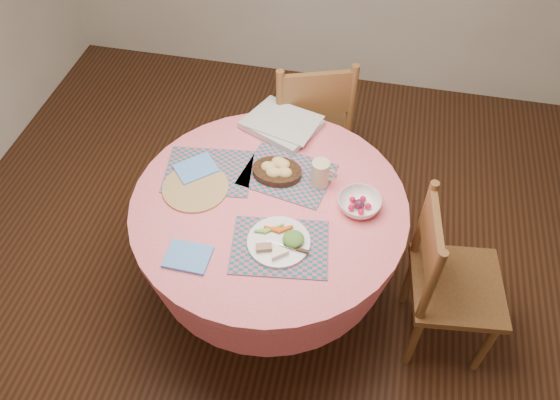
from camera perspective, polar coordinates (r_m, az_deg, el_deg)
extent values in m
plane|color=#331C0F|center=(3.03, -0.94, -9.54)|extent=(4.00, 4.00, 0.00)
cylinder|color=#F4727F|center=(2.44, -1.15, -0.58)|extent=(1.24, 1.24, 0.04)
cone|color=#F4727F|center=(2.57, -1.09, -3.04)|extent=(1.24, 1.24, 0.30)
cylinder|color=black|center=(2.84, -0.99, -7.24)|extent=(0.14, 0.14, 0.44)
cylinder|color=black|center=(3.00, -0.95, -9.25)|extent=(0.56, 0.56, 0.06)
cube|color=brown|center=(2.65, 18.00, -8.57)|extent=(0.46, 0.48, 0.04)
cylinder|color=brown|center=(2.80, 20.72, -14.15)|extent=(0.04, 0.04, 0.44)
cylinder|color=brown|center=(2.97, 19.74, -8.10)|extent=(0.04, 0.04, 0.44)
cylinder|color=brown|center=(2.72, 13.80, -14.08)|extent=(0.04, 0.04, 0.44)
cylinder|color=brown|center=(2.89, 13.35, -7.85)|extent=(0.04, 0.04, 0.44)
cylinder|color=brown|center=(2.32, 15.42, -8.81)|extent=(0.04, 0.04, 0.49)
cylinder|color=brown|center=(2.52, 14.76, -2.03)|extent=(0.04, 0.04, 0.49)
cube|color=brown|center=(2.34, 15.55, -3.88)|extent=(0.07, 0.35, 0.24)
cube|color=brown|center=(3.22, 2.92, 8.06)|extent=(0.58, 0.57, 0.04)
cylinder|color=brown|center=(3.54, 5.36, 7.28)|extent=(0.05, 0.05, 0.47)
cylinder|color=brown|center=(3.49, -0.76, 6.81)|extent=(0.05, 0.05, 0.47)
cylinder|color=brown|center=(3.29, 6.49, 3.17)|extent=(0.05, 0.05, 0.47)
cylinder|color=brown|center=(3.24, -0.04, 2.60)|extent=(0.05, 0.05, 0.47)
cylinder|color=brown|center=(2.94, 7.41, 9.61)|extent=(0.05, 0.05, 0.52)
cylinder|color=brown|center=(2.88, 0.01, 9.11)|extent=(0.05, 0.05, 0.52)
cube|color=brown|center=(2.84, 3.85, 11.00)|extent=(0.37, 0.15, 0.25)
cube|color=#116258|center=(2.27, -0.02, -4.92)|extent=(0.44, 0.35, 0.01)
cube|color=#116258|center=(2.57, -7.47, 2.99)|extent=(0.44, 0.35, 0.01)
cube|color=#116258|center=(2.53, 0.78, 2.67)|extent=(0.45, 0.37, 0.01)
cylinder|color=olive|center=(2.50, -8.82, 1.28)|extent=(0.30, 0.30, 0.01)
cube|color=#578EE0|center=(2.26, -9.59, -5.88)|extent=(0.18, 0.14, 0.01)
cube|color=#578EE0|center=(2.57, -8.77, 3.26)|extent=(0.23, 0.22, 0.01)
cylinder|color=white|center=(2.27, -0.13, -4.39)|extent=(0.26, 0.26, 0.01)
ellipsoid|color=#274B1A|center=(2.24, 1.32, -4.46)|extent=(0.11, 0.11, 0.04)
cylinder|color=#FAE5C8|center=(2.22, -0.74, -5.37)|extent=(0.13, 0.13, 0.02)
cube|color=#977857|center=(2.24, -1.95, -4.53)|extent=(0.07, 0.05, 0.02)
cube|color=silver|center=(2.24, 0.20, -4.91)|extent=(0.15, 0.03, 0.00)
cylinder|color=black|center=(2.51, -0.32, 2.97)|extent=(0.23, 0.23, 0.03)
ellipsoid|color=#EFCC7A|center=(2.50, -1.22, 3.67)|extent=(0.07, 0.06, 0.05)
ellipsoid|color=#EFCC7A|center=(2.51, 0.27, 3.94)|extent=(0.07, 0.06, 0.05)
ellipsoid|color=#EFCC7A|center=(2.47, 0.49, 3.07)|extent=(0.07, 0.06, 0.05)
ellipsoid|color=#EFCC7A|center=(2.47, -0.70, 3.08)|extent=(0.07, 0.06, 0.05)
ellipsoid|color=#EFCC7A|center=(2.52, -0.13, 4.17)|extent=(0.07, 0.06, 0.05)
cylinder|color=#C9B88A|center=(2.45, 4.23, 2.78)|extent=(0.08, 0.08, 0.13)
torus|color=#C9B88A|center=(2.44, 5.22, 2.63)|extent=(0.07, 0.01, 0.07)
imported|color=white|center=(2.40, 8.29, -0.39)|extent=(0.24, 0.24, 0.06)
sphere|color=red|center=(2.41, 9.21, -0.65)|extent=(0.03, 0.03, 0.03)
sphere|color=red|center=(2.43, 8.66, 0.13)|extent=(0.03, 0.03, 0.03)
sphere|color=red|center=(2.42, 7.58, 0.04)|extent=(0.03, 0.03, 0.03)
sphere|color=red|center=(2.39, 7.44, -0.79)|extent=(0.03, 0.03, 0.03)
sphere|color=red|center=(2.38, 8.46, -1.22)|extent=(0.03, 0.03, 0.03)
sphere|color=#4C152D|center=(2.40, 8.28, -0.45)|extent=(0.05, 0.05, 0.05)
cube|color=silver|center=(2.75, 0.13, 7.93)|extent=(0.42, 0.39, 0.03)
cube|color=silver|center=(2.74, 0.55, 8.21)|extent=(0.38, 0.33, 0.01)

